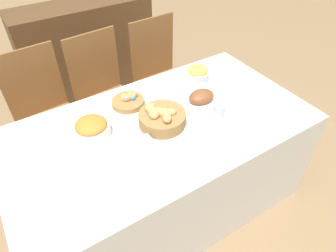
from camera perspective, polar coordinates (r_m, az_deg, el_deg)
ground_plane at (r=2.34m, az=-1.07°, el=-14.10°), size 12.00×12.00×0.00m
dining_table at (r=2.03m, az=-1.21°, el=-7.93°), size 1.81×0.97×0.77m
chair_far_center at (r=2.50m, az=-12.02°, el=6.31°), size 0.46×0.46×0.99m
chair_far_left at (r=2.42m, az=-22.36°, el=2.50°), size 0.45×0.45×0.99m
chair_far_right at (r=2.69m, az=-1.51°, el=9.93°), size 0.44×0.44×0.99m
sideboard at (r=3.38m, az=-15.19°, el=14.27°), size 1.36×0.44×0.91m
bread_basket at (r=1.73m, az=-1.27°, el=1.68°), size 0.27×0.27×0.12m
egg_basket at (r=1.91m, az=-7.58°, el=4.71°), size 0.21×0.21×0.08m
ham_platter at (r=1.93m, az=6.36°, el=5.40°), size 0.27×0.19×0.09m
carrot_bowl at (r=1.72m, az=-14.37°, el=-0.35°), size 0.21×0.21×0.10m
pineapple_bowl at (r=2.13m, az=5.58°, el=9.90°), size 0.17×0.17×0.10m
dinner_plate at (r=1.61m, az=6.61°, el=-4.52°), size 0.27×0.27×0.01m
fork at (r=1.54m, az=1.80°, el=-6.93°), size 0.02×0.18×0.00m
knife at (r=1.69m, az=10.96°, el=-2.42°), size 0.02×0.18×0.00m
spoon at (r=1.71m, az=11.72°, el=-2.04°), size 0.02×0.18×0.00m
drinking_cup at (r=1.80m, az=9.66°, el=2.82°), size 0.07×0.07×0.09m
butter_dish at (r=1.62m, az=-5.14°, el=-3.24°), size 0.12×0.07×0.03m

